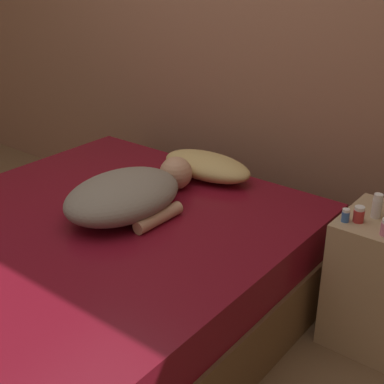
% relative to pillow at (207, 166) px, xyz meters
% --- Properties ---
extents(ground_plane, '(12.00, 12.00, 0.00)m').
position_rel_pillow_xyz_m(ground_plane, '(-0.09, -0.73, -0.58)').
color(ground_plane, brown).
extents(wall_back, '(8.00, 0.06, 2.60)m').
position_rel_pillow_xyz_m(wall_back, '(-0.09, 0.45, 0.72)').
color(wall_back, '#996B51').
rests_on(wall_back, ground_plane).
extents(bed, '(1.68, 1.80, 0.51)m').
position_rel_pillow_xyz_m(bed, '(-0.09, -0.73, -0.32)').
color(bed, brown).
rests_on(bed, ground_plane).
extents(pillow, '(0.53, 0.26, 0.13)m').
position_rel_pillow_xyz_m(pillow, '(0.00, 0.00, 0.00)').
color(pillow, tan).
rests_on(pillow, bed).
extents(person_lying, '(0.44, 0.75, 0.18)m').
position_rel_pillow_xyz_m(person_lying, '(-0.04, -0.55, 0.03)').
color(person_lying, gray).
rests_on(person_lying, bed).
extents(bottle_blue, '(0.03, 0.03, 0.06)m').
position_rel_pillow_xyz_m(bottle_blue, '(0.85, -0.19, 0.05)').
color(bottle_blue, '#3866B2').
rests_on(bottle_blue, nightstand).
extents(bottle_red, '(0.05, 0.05, 0.07)m').
position_rel_pillow_xyz_m(bottle_red, '(0.90, -0.15, 0.06)').
color(bottle_red, '#B72D2D').
rests_on(bottle_red, nightstand).
extents(bottle_white, '(0.04, 0.04, 0.11)m').
position_rel_pillow_xyz_m(bottle_white, '(0.94, -0.07, 0.08)').
color(bottle_white, white).
rests_on(bottle_white, nightstand).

